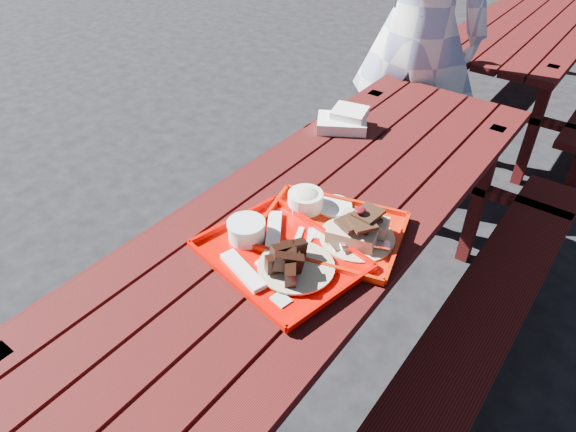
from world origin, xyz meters
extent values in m
plane|color=black|center=(0.00, 0.00, 0.00)|extent=(60.00, 60.00, 0.00)
cube|color=#490E0F|center=(-0.30, 0.00, 0.73)|extent=(0.14, 2.40, 0.04)
cube|color=#490E0F|center=(-0.15, 0.00, 0.73)|extent=(0.14, 2.40, 0.04)
cube|color=#490E0F|center=(0.00, 0.00, 0.73)|extent=(0.14, 2.40, 0.04)
cube|color=#490E0F|center=(0.15, 0.00, 0.73)|extent=(0.14, 2.40, 0.04)
cube|color=#490E0F|center=(0.30, 0.00, 0.73)|extent=(0.14, 2.40, 0.04)
cube|color=#490E0F|center=(-0.58, 0.00, 0.43)|extent=(0.25, 2.40, 0.04)
cube|color=#490E0F|center=(-0.58, -0.84, 0.21)|extent=(0.06, 0.06, 0.42)
cube|color=#490E0F|center=(-0.58, 0.84, 0.21)|extent=(0.06, 0.06, 0.42)
cube|color=#490E0F|center=(0.58, 0.00, 0.43)|extent=(0.25, 2.40, 0.04)
cube|color=#490E0F|center=(0.58, 0.84, 0.21)|extent=(0.06, 0.06, 0.42)
cube|color=#490E0F|center=(-0.30, 0.96, 0.38)|extent=(0.06, 0.06, 0.75)
cube|color=#490E0F|center=(0.30, 0.96, 0.38)|extent=(0.06, 0.06, 0.75)
cube|color=#490E0F|center=(0.00, 0.96, 0.43)|extent=(1.40, 0.06, 0.04)
cube|color=#490E0F|center=(-0.30, 2.80, 0.73)|extent=(0.14, 2.40, 0.04)
cube|color=#490E0F|center=(-0.15, 2.80, 0.73)|extent=(0.14, 2.40, 0.04)
cube|color=#490E0F|center=(0.00, 2.80, 0.73)|extent=(0.14, 2.40, 0.04)
cube|color=#490E0F|center=(0.15, 2.80, 0.73)|extent=(0.14, 2.40, 0.04)
cube|color=#490E0F|center=(-0.58, 2.80, 0.43)|extent=(0.25, 2.40, 0.04)
cube|color=#490E0F|center=(-0.58, 1.96, 0.21)|extent=(0.06, 0.06, 0.42)
cube|color=#490E0F|center=(-0.58, 3.64, 0.21)|extent=(0.06, 0.06, 0.42)
cube|color=#490E0F|center=(-0.30, 1.84, 0.38)|extent=(0.06, 0.06, 0.75)
cube|color=#490E0F|center=(0.30, 1.84, 0.38)|extent=(0.06, 0.06, 0.75)
cube|color=#490E0F|center=(-0.30, 3.76, 0.38)|extent=(0.06, 0.06, 0.75)
cube|color=#490E0F|center=(0.00, 1.84, 0.43)|extent=(1.40, 0.06, 0.04)
cube|color=#490E0F|center=(0.00, 3.76, 0.43)|extent=(1.40, 0.06, 0.04)
cube|color=red|center=(0.11, -0.07, 0.76)|extent=(0.50, 0.43, 0.01)
cube|color=red|center=(0.07, 0.09, 0.77)|extent=(0.42, 0.12, 0.02)
cube|color=red|center=(0.15, -0.23, 0.77)|extent=(0.42, 0.12, 0.02)
cube|color=red|center=(0.32, -0.02, 0.77)|extent=(0.10, 0.33, 0.02)
cube|color=red|center=(-0.10, -0.13, 0.77)|extent=(0.10, 0.33, 0.02)
cylinder|color=#C3B388|center=(0.20, -0.05, 0.76)|extent=(0.24, 0.24, 0.01)
cube|color=tan|center=(0.20, -0.09, 0.80)|extent=(0.16, 0.10, 0.04)
cube|color=tan|center=(0.20, -0.01, 0.80)|extent=(0.16, 0.10, 0.04)
ellipsoid|color=#570C11|center=(0.20, -0.05, 0.88)|extent=(0.04, 0.04, 0.01)
cylinder|color=white|center=(-0.03, -0.02, 0.79)|extent=(0.12, 0.12, 0.06)
ellipsoid|color=beige|center=(-0.03, -0.02, 0.81)|extent=(0.10, 0.10, 0.04)
cylinder|color=white|center=(0.05, 0.04, 0.77)|extent=(0.12, 0.12, 0.01)
cube|color=white|center=(-0.03, -0.19, 0.77)|extent=(0.15, 0.19, 0.02)
cube|color=white|center=(0.06, -0.19, 0.76)|extent=(0.08, 0.15, 0.01)
cube|color=white|center=(0.09, -0.19, 0.76)|extent=(0.04, 0.17, 0.00)
cube|color=silver|center=(0.08, -0.11, 0.76)|extent=(0.07, 0.07, 0.00)
cube|color=#D30700|center=(0.06, -0.27, 0.76)|extent=(0.51, 0.43, 0.01)
cube|color=#D30700|center=(0.09, -0.09, 0.77)|extent=(0.45, 0.10, 0.02)
cube|color=#D30700|center=(0.02, -0.44, 0.77)|extent=(0.45, 0.10, 0.02)
cube|color=#D30700|center=(0.28, -0.31, 0.77)|extent=(0.08, 0.34, 0.02)
cube|color=#D30700|center=(-0.17, -0.22, 0.77)|extent=(0.08, 0.34, 0.02)
cube|color=white|center=(0.11, -0.28, 0.77)|extent=(0.18, 0.18, 0.01)
cylinder|color=tan|center=(0.13, -0.28, 0.77)|extent=(0.23, 0.23, 0.01)
cylinder|color=silver|center=(-0.08, -0.26, 0.79)|extent=(0.11, 0.11, 0.06)
cylinder|color=white|center=(-0.08, -0.26, 0.82)|extent=(0.12, 0.12, 0.01)
cube|color=white|center=(0.01, -0.38, 0.77)|extent=(0.19, 0.10, 0.02)
cube|color=silver|center=(0.16, -0.40, 0.76)|extent=(0.06, 0.05, 0.00)
cube|color=white|center=(-0.24, 0.55, 0.77)|extent=(0.25, 0.23, 0.05)
cube|color=white|center=(-0.22, 0.58, 0.82)|extent=(0.16, 0.14, 0.04)
imported|color=#9AAAD6|center=(-0.30, 1.37, 0.95)|extent=(0.78, 0.60, 1.89)
camera|label=1|loc=(0.76, -1.16, 1.80)|focal=32.00mm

